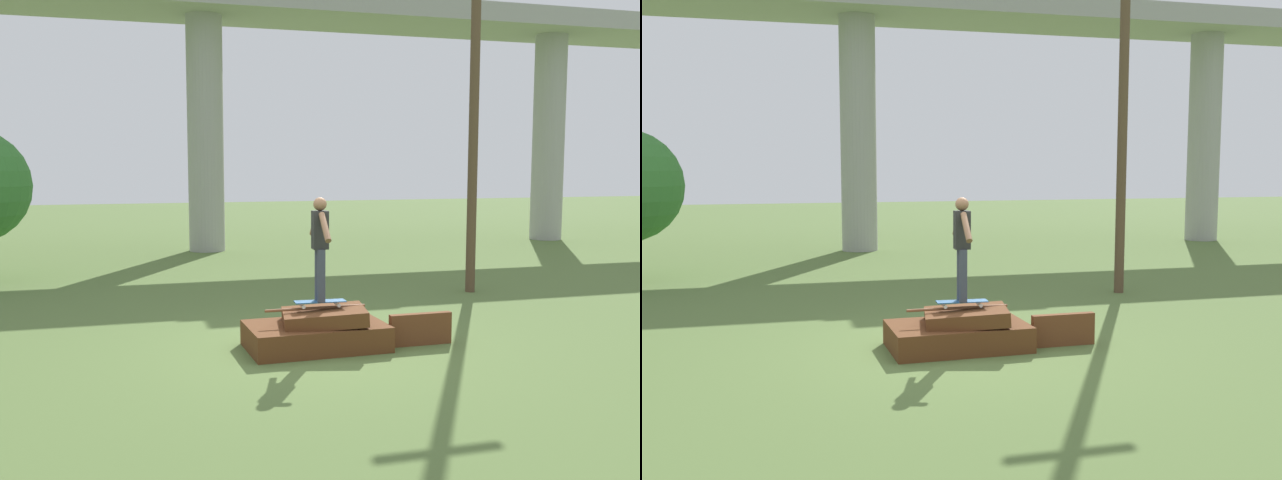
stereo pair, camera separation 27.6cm
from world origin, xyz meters
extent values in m
plane|color=#567038|center=(0.00, 0.00, 0.00)|extent=(80.00, 80.00, 0.00)
cube|color=#5B3319|center=(0.00, 0.00, 0.18)|extent=(2.04, 1.25, 0.37)
cube|color=#5B3319|center=(0.11, -0.04, 0.48)|extent=(1.36, 1.13, 0.28)
cylinder|color=brown|center=(0.00, 0.00, 0.60)|extent=(1.52, 0.04, 0.04)
cube|color=brown|center=(1.56, -0.24, 0.24)|extent=(0.98, 0.13, 0.48)
cube|color=#23517F|center=(0.06, -0.02, 0.70)|extent=(0.76, 0.27, 0.01)
cylinder|color=silver|center=(0.33, 0.06, 0.65)|extent=(0.06, 0.03, 0.05)
cylinder|color=silver|center=(0.32, -0.13, 0.65)|extent=(0.06, 0.03, 0.05)
cylinder|color=silver|center=(-0.20, 0.09, 0.65)|extent=(0.06, 0.03, 0.05)
cylinder|color=silver|center=(-0.21, -0.10, 0.65)|extent=(0.06, 0.03, 0.05)
cylinder|color=#383D4C|center=(0.06, 0.06, 1.09)|extent=(0.12, 0.12, 0.76)
cylinder|color=#383D4C|center=(0.05, -0.11, 1.09)|extent=(0.12, 0.12, 0.76)
cube|color=black|center=(0.06, -0.02, 1.75)|extent=(0.23, 0.22, 0.55)
sphere|color=brown|center=(0.06, -0.02, 2.12)|extent=(0.20, 0.20, 0.20)
cylinder|color=brown|center=(0.08, 0.29, 1.82)|extent=(0.12, 0.47, 0.41)
cylinder|color=brown|center=(0.04, -0.34, 1.82)|extent=(0.12, 0.47, 0.41)
cube|color=#9E9E99|center=(0.00, 12.31, 7.46)|extent=(44.00, 3.32, 0.60)
cylinder|color=#9E9E99|center=(0.00, 12.31, 3.58)|extent=(1.10, 1.10, 7.16)
cylinder|color=#9E9E99|center=(12.10, 12.31, 3.58)|extent=(1.10, 1.10, 7.16)
cylinder|color=brown|center=(4.42, 3.56, 3.96)|extent=(0.20, 0.20, 7.92)
camera|label=1|loc=(-2.81, -9.85, 2.71)|focal=40.00mm
camera|label=2|loc=(-2.55, -9.92, 2.71)|focal=40.00mm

